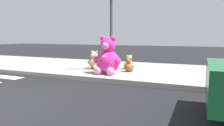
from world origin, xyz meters
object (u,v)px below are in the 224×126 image
at_px(plush_teal, 110,61).
at_px(plush_brown, 129,66).
at_px(plush_pink_large, 108,59).
at_px(plush_tan, 94,61).
at_px(sign_pole, 111,24).
at_px(plush_lime, 129,63).

xyz_separation_m(plush_teal, plush_brown, (1.05, -0.63, -0.07)).
xyz_separation_m(plush_pink_large, plush_tan, (-0.98, 0.84, -0.23)).
xyz_separation_m(sign_pole, plush_teal, (-0.40, 0.73, -1.42)).
bearing_deg(plush_teal, plush_brown, -30.88).
xyz_separation_m(plush_pink_large, plush_lime, (0.32, 1.27, -0.30)).
bearing_deg(plush_tan, plush_lime, 18.22).
relative_size(sign_pole, plush_lime, 5.76).
relative_size(plush_tan, plush_lime, 1.28).
relative_size(plush_teal, plush_brown, 1.36).
bearing_deg(sign_pole, plush_lime, 56.99).
distance_m(plush_tan, plush_lime, 1.37).
xyz_separation_m(sign_pole, plush_tan, (-0.86, 0.25, -1.41)).
relative_size(plush_brown, plush_lime, 0.91).
distance_m(plush_pink_large, plush_lime, 1.34).
distance_m(plush_pink_large, plush_tan, 1.31).
relative_size(sign_pole, plush_brown, 6.31).
xyz_separation_m(plush_brown, plush_tan, (-1.51, 0.15, 0.08)).
relative_size(sign_pole, plush_tan, 4.51).
relative_size(sign_pole, plush_pink_large, 2.47).
bearing_deg(plush_lime, plush_pink_large, -104.25).
distance_m(sign_pole, plush_pink_large, 1.32).
bearing_deg(plush_brown, plush_pink_large, -127.45).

